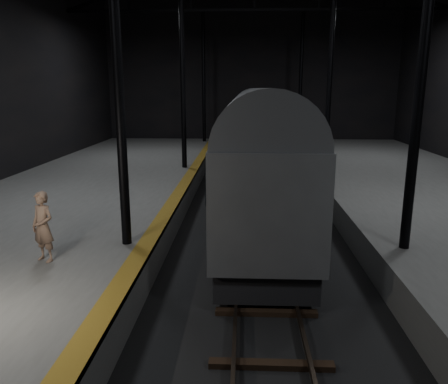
{
  "coord_description": "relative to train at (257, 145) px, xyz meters",
  "views": [
    {
      "loc": [
        -0.57,
        -15.38,
        5.21
      ],
      "look_at": [
        -1.19,
        -1.93,
        2.0
      ],
      "focal_mm": 35.0,
      "sensor_mm": 36.0,
      "label": 1
    }
  ],
  "objects": [
    {
      "name": "train",
      "position": [
        0.0,
        0.0,
        0.0
      ],
      "size": [
        2.86,
        19.06,
        5.09
      ],
      "color": "#95989C",
      "rests_on": "ground"
    },
    {
      "name": "woman",
      "position": [
        -5.5,
        -8.69,
        -0.95
      ],
      "size": [
        0.77,
        0.66,
        1.78
      ],
      "primitive_type": "imported",
      "rotation": [
        0.0,
        0.0,
        -0.43
      ],
      "color": "#8B6B55",
      "rests_on": "platform_left"
    },
    {
      "name": "tactile_strip",
      "position": [
        -3.25,
        -3.35,
        -1.84
      ],
      "size": [
        0.5,
        43.8,
        0.01
      ],
      "primitive_type": "cube",
      "color": "brown",
      "rests_on": "platform_left"
    },
    {
      "name": "track",
      "position": [
        0.0,
        -3.35,
        -2.77
      ],
      "size": [
        2.4,
        43.0,
        0.24
      ],
      "color": "#3F3328",
      "rests_on": "ground"
    },
    {
      "name": "ground",
      "position": [
        0.0,
        -3.35,
        -2.84
      ],
      "size": [
        44.0,
        44.0,
        0.0
      ],
      "primitive_type": "plane",
      "color": "black",
      "rests_on": "ground"
    },
    {
      "name": "platform_left",
      "position": [
        -7.5,
        -3.35,
        -2.34
      ],
      "size": [
        9.0,
        43.8,
        1.0
      ],
      "primitive_type": "cube",
      "color": "#555552",
      "rests_on": "ground"
    }
  ]
}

